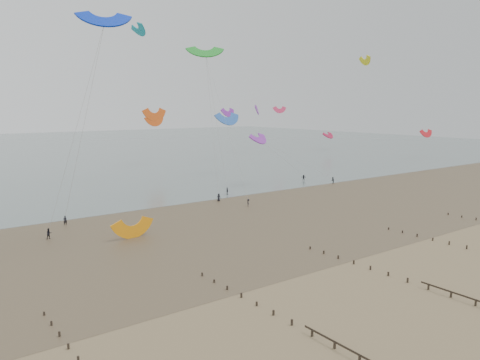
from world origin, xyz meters
name	(u,v)px	position (x,y,z in m)	size (l,w,h in m)	color
ground	(359,280)	(0.00, 0.00, 0.00)	(500.00, 500.00, 0.00)	brown
sea_and_shore	(183,226)	(-4.08, 34.40, 0.01)	(500.00, 665.00, 0.03)	#475654
kitesurfer_lead	(65,220)	(-20.09, 46.53, 0.84)	(0.61, 0.40, 1.67)	black
kitesurfers	(250,193)	(21.00, 48.10, 0.82)	(74.87, 19.77, 1.75)	black
grounded_kite	(133,238)	(-13.90, 32.35, 0.00)	(5.95, 3.12, 4.53)	orange
kites_airborne	(82,105)	(-0.11, 96.50, 20.58)	(255.39, 107.27, 41.41)	#038A99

